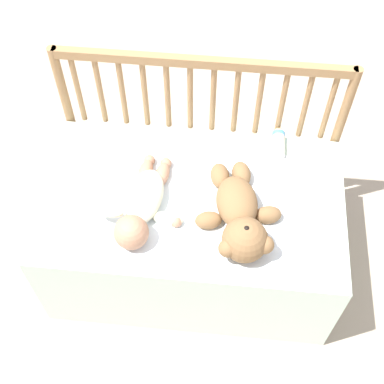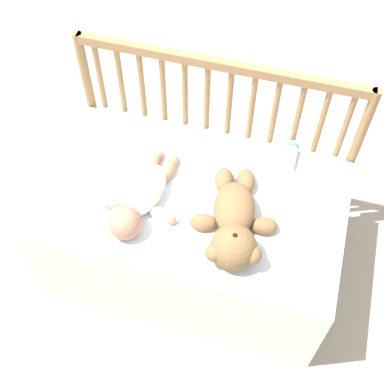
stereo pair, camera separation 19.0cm
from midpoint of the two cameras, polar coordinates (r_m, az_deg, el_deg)
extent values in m
plane|color=tan|center=(2.36, 2.39, -7.41)|extent=(12.00, 12.00, 0.00)
cube|color=silver|center=(2.16, 2.60, -4.49)|extent=(1.11, 0.66, 0.48)
cylinder|color=#997047|center=(2.32, -8.13, 8.21)|extent=(0.04, 0.04, 0.84)
cylinder|color=#997047|center=(2.23, 18.65, 2.35)|extent=(0.04, 0.04, 0.84)
cube|color=#997047|center=(1.93, 5.91, 13.21)|extent=(1.08, 0.03, 0.04)
cylinder|color=#997047|center=(2.15, -7.27, 11.92)|extent=(0.02, 0.02, 0.32)
cylinder|color=#997047|center=(2.12, -5.04, 11.54)|extent=(0.02, 0.02, 0.32)
cylinder|color=#997047|center=(2.10, -2.76, 11.12)|extent=(0.02, 0.02, 0.32)
cylinder|color=#997047|center=(2.08, -0.44, 10.68)|extent=(0.02, 0.02, 0.32)
cylinder|color=#997047|center=(2.07, 1.91, 10.22)|extent=(0.02, 0.02, 0.32)
cylinder|color=#997047|center=(2.05, 4.29, 9.73)|extent=(0.02, 0.02, 0.32)
cylinder|color=#997047|center=(2.05, 6.68, 9.22)|extent=(0.02, 0.02, 0.32)
cylinder|color=#997047|center=(2.04, 9.09, 8.70)|extent=(0.02, 0.02, 0.32)
cylinder|color=#997047|center=(2.04, 11.49, 8.15)|extent=(0.02, 0.02, 0.32)
cylinder|color=#997047|center=(2.04, 13.88, 7.59)|extent=(0.02, 0.02, 0.32)
cylinder|color=#997047|center=(2.05, 16.26, 7.02)|extent=(0.02, 0.02, 0.32)
cylinder|color=#997047|center=(2.06, 18.62, 6.45)|extent=(0.02, 0.02, 0.32)
cube|color=white|center=(1.93, 2.65, -1.78)|extent=(0.86, 0.54, 0.01)
ellipsoid|color=olive|center=(1.87, 7.43, -1.97)|extent=(0.19, 0.24, 0.12)
sphere|color=olive|center=(1.77, 7.53, -6.08)|extent=(0.16, 0.16, 0.16)
sphere|color=tan|center=(1.74, 7.68, -5.40)|extent=(0.07, 0.07, 0.07)
sphere|color=black|center=(1.71, 7.78, -4.95)|extent=(0.02, 0.02, 0.02)
sphere|color=olive|center=(1.76, 9.58, -6.88)|extent=(0.06, 0.06, 0.06)
sphere|color=olive|center=(1.75, 5.51, -6.70)|extent=(0.06, 0.06, 0.06)
ellipsoid|color=olive|center=(1.88, 10.56, -3.79)|extent=(0.11, 0.08, 0.06)
ellipsoid|color=olive|center=(1.86, 4.11, -3.47)|extent=(0.11, 0.08, 0.06)
ellipsoid|color=olive|center=(1.98, 8.48, 0.94)|extent=(0.09, 0.12, 0.07)
ellipsoid|color=olive|center=(1.97, 6.18, 1.07)|extent=(0.09, 0.12, 0.07)
ellipsoid|color=#EAEACC|center=(1.92, -2.22, 0.02)|extent=(0.16, 0.25, 0.09)
sphere|color=tan|center=(1.83, -4.30, -3.50)|extent=(0.12, 0.12, 0.12)
ellipsoid|color=#EAEACC|center=(1.89, -0.20, -2.66)|extent=(0.12, 0.06, 0.05)
ellipsoid|color=#EAEACC|center=(1.87, -6.33, -0.85)|extent=(0.12, 0.06, 0.05)
sphere|color=tan|center=(1.88, 0.68, -3.14)|extent=(0.04, 0.04, 0.04)
sphere|color=tan|center=(1.95, -6.56, -0.55)|extent=(0.04, 0.04, 0.04)
ellipsoid|color=tan|center=(1.99, 0.07, 2.08)|extent=(0.07, 0.12, 0.05)
ellipsoid|color=tan|center=(2.01, -1.63, 2.65)|extent=(0.07, 0.12, 0.05)
sphere|color=tan|center=(2.03, 0.69, 3.21)|extent=(0.04, 0.04, 0.04)
sphere|color=tan|center=(2.04, -0.99, 3.77)|extent=(0.04, 0.04, 0.04)
cylinder|color=#F4E5CC|center=(2.09, 12.98, 3.39)|extent=(0.05, 0.10, 0.05)
cylinder|color=#4C99D8|center=(2.12, 13.18, 4.44)|extent=(0.05, 0.02, 0.05)
sphere|color=#EAC67F|center=(2.13, 13.24, 4.78)|extent=(0.04, 0.04, 0.04)
camera|label=1|loc=(0.09, -87.13, 4.11)|focal=50.00mm
camera|label=2|loc=(0.09, 92.87, -4.11)|focal=50.00mm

